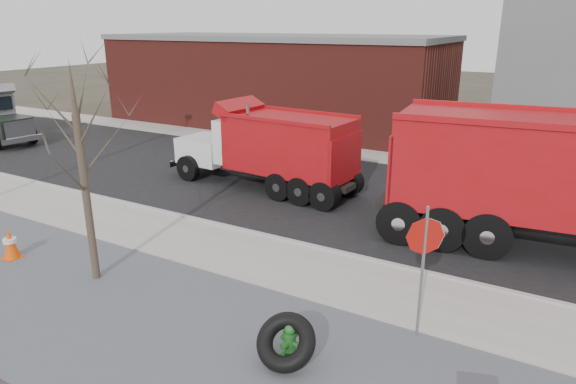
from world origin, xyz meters
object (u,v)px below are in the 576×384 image
Objects in this scene: stop_sign at (424,250)px; fire_hydrant at (290,343)px; dump_truck_red_b at (269,146)px; dump_truck_red_a at (564,178)px; truck_tire at (286,342)px.

fire_hydrant is at bearing -148.04° from stop_sign.
dump_truck_red_a is at bearing 178.91° from dump_truck_red_b.
truck_tire is 0.44× the size of stop_sign.
dump_truck_red_b reaches higher than stop_sign.
truck_tire is 3.07m from stop_sign.
truck_tire is (0.02, -0.18, 0.14)m from fire_hydrant.
fire_hydrant is 0.10× the size of dump_truck_red_b.
dump_truck_red_a is (2.00, 5.78, 0.21)m from stop_sign.
dump_truck_red_b is (-5.76, 8.53, 1.28)m from fire_hydrant.
truck_tire is 0.16× the size of dump_truck_red_b.
fire_hydrant is 8.74m from dump_truck_red_a.
stop_sign is (1.81, 1.89, 1.52)m from fire_hydrant.
stop_sign is (1.79, 2.08, 1.38)m from truck_tire.
dump_truck_red_a is at bearing 64.26° from truck_tire.
dump_truck_red_a reaches higher than fire_hydrant.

